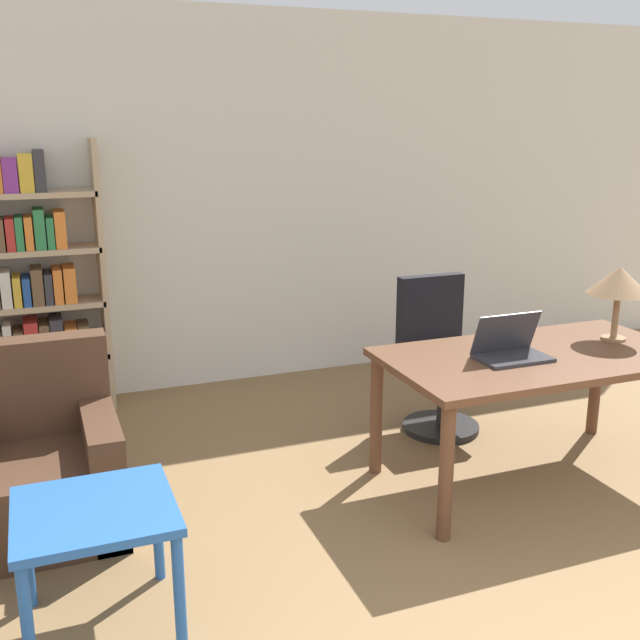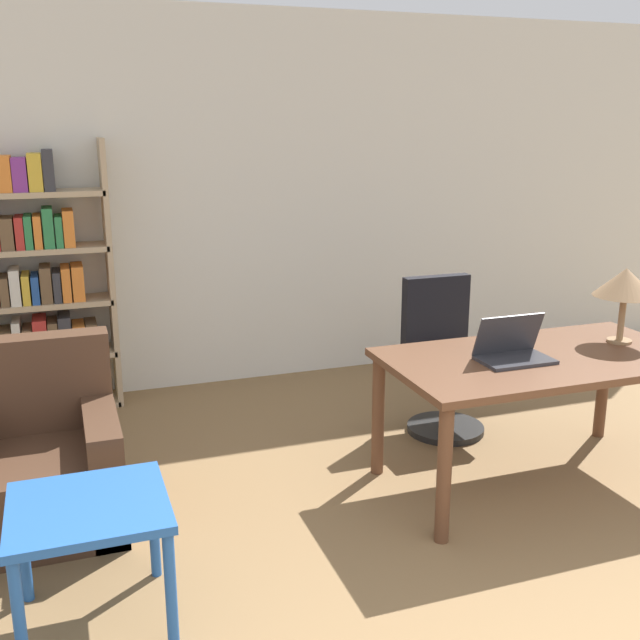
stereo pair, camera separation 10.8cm
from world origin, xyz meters
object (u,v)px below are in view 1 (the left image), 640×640
object	(u,v)px
desk	(536,369)
laptop	(510,349)
table_lamp	(619,282)
armchair	(36,472)
side_table_blue	(95,526)
office_chair	(438,360)
bookshelf	(24,293)

from	to	relation	value
desk	laptop	bearing A→B (deg)	-176.08
table_lamp	armchair	size ratio (longest dim) A/B	0.48
laptop	side_table_blue	xyz separation A→B (m)	(-2.15, -0.44, -0.34)
table_lamp	side_table_blue	distance (m)	3.02
office_chair	bookshelf	xyz separation A→B (m)	(-2.43, 1.19, 0.38)
laptop	office_chair	bearing A→B (deg)	85.31
side_table_blue	bookshelf	distance (m)	2.51
table_lamp	office_chair	size ratio (longest dim) A/B	0.43
side_table_blue	bookshelf	size ratio (longest dim) A/B	0.33
laptop	office_chair	xyz separation A→B (m)	(0.07, 0.84, -0.33)
table_lamp	armchair	xyz separation A→B (m)	(-3.12, 0.38, -0.78)
laptop	side_table_blue	size ratio (longest dim) A/B	0.63
table_lamp	desk	bearing A→B (deg)	-173.41
desk	laptop	size ratio (longest dim) A/B	4.39
laptop	side_table_blue	distance (m)	2.22
laptop	armchair	bearing A→B (deg)	168.96
table_lamp	office_chair	bearing A→B (deg)	131.74
table_lamp	bookshelf	bearing A→B (deg)	147.82
side_table_blue	armchair	bearing A→B (deg)	103.12
side_table_blue	bookshelf	xyz separation A→B (m)	(-0.20, 2.48, 0.39)
desk	side_table_blue	size ratio (longest dim) A/B	2.76
bookshelf	side_table_blue	bearing A→B (deg)	-85.31
laptop	side_table_blue	bearing A→B (deg)	-168.47
table_lamp	side_table_blue	size ratio (longest dim) A/B	0.71
side_table_blue	armchair	xyz separation A→B (m)	(-0.21, 0.90, -0.16)
armchair	bookshelf	distance (m)	1.67
desk	side_table_blue	bearing A→B (deg)	-169.06
laptop	table_lamp	xyz separation A→B (m)	(0.75, 0.08, 0.28)
table_lamp	bookshelf	size ratio (longest dim) A/B	0.23
office_chair	side_table_blue	size ratio (longest dim) A/B	1.64
desk	armchair	world-z (taller)	armchair
desk	bookshelf	world-z (taller)	bookshelf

